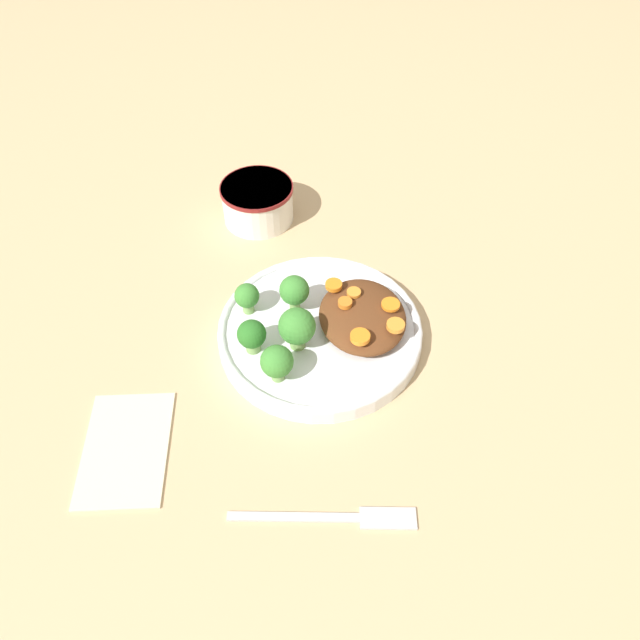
# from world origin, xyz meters

# --- Properties ---
(ground_plane) EXTENTS (4.00, 4.00, 0.00)m
(ground_plane) POSITION_xyz_m (0.00, 0.00, 0.00)
(ground_plane) COLOR tan
(plate) EXTENTS (0.26, 0.26, 0.03)m
(plate) POSITION_xyz_m (0.00, 0.00, 0.01)
(plate) COLOR white
(plate) RESTS_ON ground_plane
(dip_bowl) EXTENTS (0.11, 0.11, 0.06)m
(dip_bowl) POSITION_xyz_m (-0.26, -0.07, 0.03)
(dip_bowl) COLOR white
(dip_bowl) RESTS_ON ground_plane
(stew_mound) EXTENTS (0.13, 0.11, 0.03)m
(stew_mound) POSITION_xyz_m (0.00, 0.05, 0.04)
(stew_mound) COLOR #5B3319
(stew_mound) RESTS_ON plate
(broccoli_floret_0) EXTENTS (0.05, 0.05, 0.06)m
(broccoli_floret_0) POSITION_xyz_m (0.03, -0.03, 0.06)
(broccoli_floret_0) COLOR #759E51
(broccoli_floret_0) RESTS_ON plate
(broccoli_floret_1) EXTENTS (0.04, 0.04, 0.05)m
(broccoli_floret_1) POSITION_xyz_m (0.02, -0.09, 0.05)
(broccoli_floret_1) COLOR #7FA85B
(broccoli_floret_1) RESTS_ON plate
(broccoli_floret_2) EXTENTS (0.04, 0.04, 0.05)m
(broccoli_floret_2) POSITION_xyz_m (0.07, -0.06, 0.05)
(broccoli_floret_2) COLOR #7FA85B
(broccoli_floret_2) RESTS_ON plate
(broccoli_floret_3) EXTENTS (0.03, 0.03, 0.04)m
(broccoli_floret_3) POSITION_xyz_m (-0.04, -0.09, 0.05)
(broccoli_floret_3) COLOR #7FA85B
(broccoli_floret_3) RESTS_ON plate
(broccoli_floret_4) EXTENTS (0.04, 0.04, 0.06)m
(broccoli_floret_4) POSITION_xyz_m (-0.04, -0.03, 0.06)
(broccoli_floret_4) COLOR #759E51
(broccoli_floret_4) RESTS_ON plate
(carrot_slice_0) EXTENTS (0.02, 0.02, 0.00)m
(carrot_slice_0) POSITION_xyz_m (-0.00, 0.09, 0.05)
(carrot_slice_0) COLOR orange
(carrot_slice_0) RESTS_ON stew_mound
(carrot_slice_1) EXTENTS (0.02, 0.02, 0.00)m
(carrot_slice_1) POSITION_xyz_m (-0.03, 0.05, 0.05)
(carrot_slice_1) COLOR orange
(carrot_slice_1) RESTS_ON stew_mound
(carrot_slice_2) EXTENTS (0.02, 0.02, 0.01)m
(carrot_slice_2) POSITION_xyz_m (-0.01, 0.03, 0.05)
(carrot_slice_2) COLOR orange
(carrot_slice_2) RESTS_ON stew_mound
(carrot_slice_3) EXTENTS (0.02, 0.02, 0.01)m
(carrot_slice_3) POSITION_xyz_m (-0.04, 0.02, 0.05)
(carrot_slice_3) COLOR orange
(carrot_slice_3) RESTS_ON stew_mound
(carrot_slice_4) EXTENTS (0.02, 0.02, 0.01)m
(carrot_slice_4) POSITION_xyz_m (0.05, 0.04, 0.05)
(carrot_slice_4) COLOR orange
(carrot_slice_4) RESTS_ON stew_mound
(carrot_slice_5) EXTENTS (0.02, 0.02, 0.01)m
(carrot_slice_5) POSITION_xyz_m (0.04, 0.09, 0.05)
(carrot_slice_5) COLOR orange
(carrot_slice_5) RESTS_ON stew_mound
(fork) EXTENTS (0.04, 0.20, 0.01)m
(fork) POSITION_xyz_m (0.25, -0.01, 0.00)
(fork) COLOR #BCBCBC
(fork) RESTS_ON ground_plane
(napkin) EXTENTS (0.15, 0.11, 0.01)m
(napkin) POSITION_xyz_m (0.14, -0.24, 0.00)
(napkin) COLOR beige
(napkin) RESTS_ON ground_plane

